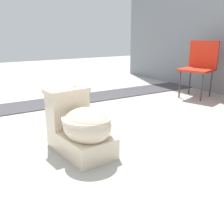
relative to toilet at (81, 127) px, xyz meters
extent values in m
plane|color=#A8A59E|center=(-0.30, 0.11, -0.22)|extent=(14.00, 14.00, 0.00)
cube|color=#423F44|center=(-1.64, 0.61, -0.21)|extent=(0.56, 8.00, 0.01)
cube|color=beige|center=(0.00, 0.00, -0.14)|extent=(0.63, 0.40, 0.17)
ellipsoid|color=beige|center=(0.10, 0.01, 0.04)|extent=(0.48, 0.40, 0.28)
cylinder|color=beige|center=(0.10, 0.01, 0.10)|extent=(0.43, 0.43, 0.03)
cube|color=beige|center=(-0.21, -0.02, 0.10)|extent=(0.21, 0.36, 0.30)
cube|color=beige|center=(-0.21, -0.02, 0.27)|extent=(0.24, 0.38, 0.04)
cylinder|color=silver|center=(-0.22, 0.06, 0.29)|extent=(0.02, 0.02, 0.01)
cube|color=red|center=(-0.85, 2.28, 0.20)|extent=(0.56, 0.56, 0.03)
cube|color=red|center=(-0.91, 2.48, 0.41)|extent=(0.43, 0.17, 0.40)
cylinder|color=#38383D|center=(-0.63, 2.18, -0.02)|extent=(0.02, 0.02, 0.40)
cylinder|color=#38383D|center=(-0.96, 2.07, -0.02)|extent=(0.02, 0.02, 0.40)
cylinder|color=#38383D|center=(-0.74, 2.50, -0.02)|extent=(0.02, 0.02, 0.40)
cylinder|color=#38383D|center=(-1.06, 2.39, -0.02)|extent=(0.02, 0.02, 0.40)
camera|label=1|loc=(1.84, -0.82, 0.74)|focal=42.00mm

